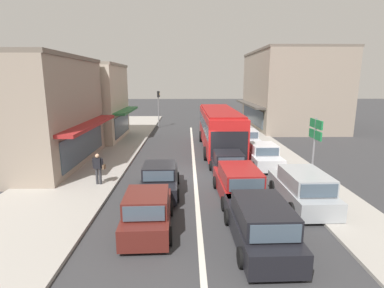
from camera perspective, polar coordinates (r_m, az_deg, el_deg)
ground_plane at (r=17.36m, az=0.58°, el=-6.27°), size 140.00×140.00×0.00m
lane_centre_line at (r=21.19m, az=0.29°, el=-2.82°), size 0.20×28.00×0.01m
sidewalk_left at (r=23.97m, az=-16.30°, el=-1.39°), size 5.20×44.00×0.14m
kerb_right at (r=24.05m, az=15.13°, el=-1.30°), size 2.80×44.00×0.12m
shopfront_corner_near at (r=21.40m, az=-28.11°, el=5.31°), size 7.28×9.31×6.94m
shopfront_mid_block at (r=29.24m, az=-20.56°, el=7.38°), size 8.51×7.09×6.87m
building_right_far at (r=36.80m, az=18.24°, el=9.79°), size 9.65×12.71×8.67m
city_bus at (r=23.50m, az=5.22°, el=3.30°), size 2.81×10.87×3.23m
wagon_queue_far_back at (r=10.67m, az=12.87°, el=-14.61°), size 2.02×4.54×1.58m
hatchback_adjacent_lane_lead at (r=11.42m, az=-8.45°, el=-12.75°), size 1.92×3.75×1.54m
wagon_queue_gap_filler at (r=14.24m, az=8.84°, el=-7.47°), size 2.08×4.57×1.58m
sedan_behind_bus_mid at (r=14.95m, az=-6.13°, el=-6.76°), size 1.98×4.24×1.47m
sedan_behind_bus_near at (r=17.30m, az=6.89°, el=-4.13°), size 1.98×4.24×1.47m
parked_wagon_kerb_front at (r=14.34m, az=20.29°, el=-7.96°), size 1.99×4.53×1.58m
parked_sedan_kerb_second at (r=19.92m, az=13.32°, el=-2.19°), size 1.95×4.23×1.47m
parked_sedan_kerb_third at (r=25.14m, az=10.33°, el=0.91°), size 1.92×4.21×1.47m
parked_hatchback_kerb_rear at (r=30.74m, az=8.85°, el=3.10°), size 1.90×3.75×1.54m
traffic_light_downstreet at (r=34.84m, az=-6.40°, el=7.79°), size 0.33×0.24×4.20m
directional_road_sign at (r=16.50m, az=22.40°, el=1.51°), size 0.10×1.40×3.60m
pedestrian_with_handbag_near at (r=16.27m, az=-17.42°, el=-4.20°), size 0.66×0.28×1.63m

